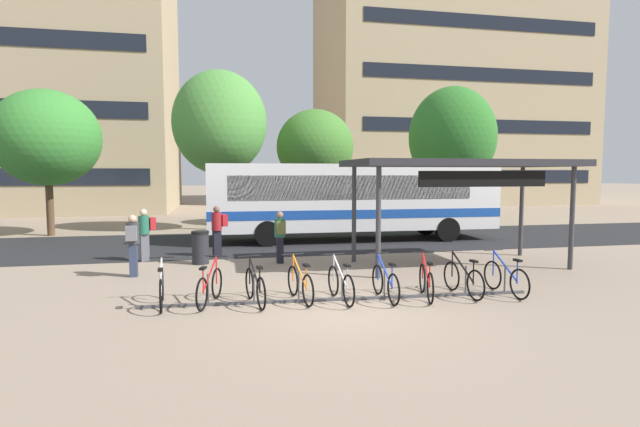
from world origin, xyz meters
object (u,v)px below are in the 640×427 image
object	(u,v)px
parked_bicycle_white_0	(162,289)
parked_bicycle_red_6	(426,282)
city_bus	(355,198)
parked_bicycle_silver_4	(341,284)
parked_bicycle_black_2	(255,287)
street_tree_0	(452,137)
street_tree_2	(47,138)
commuter_olive_pack_2	(280,234)
parked_bicycle_orange_3	(300,284)
parked_bicycle_red_1	(210,287)
street_tree_1	(315,147)
trash_bin	(200,247)
parked_bicycle_black_7	(463,279)
commuter_grey_pack_1	(133,241)
transit_shelter	(460,166)
street_tree_3	(220,123)
parked_bicycle_blue_8	(506,278)
commuter_red_pack_3	(218,228)
commuter_red_pack_0	(145,231)
parked_bicycle_blue_5	(385,283)

from	to	relation	value
parked_bicycle_white_0	parked_bicycle_red_6	size ratio (longest dim) A/B	1.02
city_bus	parked_bicycle_silver_4	world-z (taller)	city_bus
parked_bicycle_black_2	street_tree_0	xyz separation A→B (m)	(12.46, 15.72, 4.50)
street_tree_2	commuter_olive_pack_2	bearing A→B (deg)	-43.11
parked_bicycle_orange_3	parked_bicycle_white_0	bearing A→B (deg)	77.32
parked_bicycle_red_1	street_tree_1	bearing A→B (deg)	-2.16
city_bus	trash_bin	xyz separation A→B (m)	(-6.21, -4.25, -1.26)
city_bus	trash_bin	world-z (taller)	city_bus
parked_bicycle_black_7	commuter_grey_pack_1	distance (m)	8.72
parked_bicycle_white_0	parked_bicycle_black_2	distance (m)	1.98
transit_shelter	parked_bicycle_white_0	bearing A→B (deg)	-160.27
parked_bicycle_black_7	transit_shelter	xyz separation A→B (m)	(1.64, 3.39, 2.66)
parked_bicycle_silver_4	street_tree_3	distance (m)	15.25
parked_bicycle_red_6	street_tree_3	distance (m)	15.83
parked_bicycle_blue_8	parked_bicycle_black_2	bearing A→B (deg)	83.51
parked_bicycle_white_0	parked_bicycle_silver_4	bearing A→B (deg)	-99.90
parked_bicycle_red_6	street_tree_0	distance (m)	18.73
commuter_red_pack_3	parked_bicycle_orange_3	bearing A→B (deg)	87.74
parked_bicycle_red_6	street_tree_3	world-z (taller)	street_tree_3
parked_bicycle_red_1	parked_bicycle_red_6	xyz separation A→B (m)	(4.81, -0.45, 0.00)
parked_bicycle_white_0	commuter_red_pack_0	size ratio (longest dim) A/B	1.02
city_bus	transit_shelter	world-z (taller)	transit_shelter
parked_bicycle_white_0	parked_bicycle_silver_4	world-z (taller)	same
transit_shelter	commuter_red_pack_0	size ratio (longest dim) A/B	3.99
parked_bicycle_blue_5	parked_bicycle_blue_8	xyz separation A→B (m)	(2.93, -0.10, 0.00)
commuter_red_pack_0	street_tree_1	distance (m)	12.55
parked_bicycle_black_7	commuter_grey_pack_1	world-z (taller)	commuter_grey_pack_1
commuter_olive_pack_2	trash_bin	xyz separation A→B (m)	(-2.46, 0.40, -0.42)
parked_bicycle_silver_4	street_tree_2	bearing A→B (deg)	31.24
parked_bicycle_orange_3	commuter_grey_pack_1	distance (m)	5.35
parked_bicycle_blue_5	city_bus	bearing A→B (deg)	-12.86
commuter_olive_pack_2	parked_bicycle_white_0	bearing A→B (deg)	144.50
parked_bicycle_white_0	parked_bicycle_black_7	xyz separation A→B (m)	(6.77, -0.42, 0.00)
parked_bicycle_orange_3	commuter_olive_pack_2	size ratio (longest dim) A/B	1.04
parked_bicycle_black_2	parked_bicycle_black_7	xyz separation A→B (m)	(4.80, -0.22, 0.00)
commuter_olive_pack_2	street_tree_0	bearing A→B (deg)	-46.59
parked_bicycle_orange_3	parked_bicycle_silver_4	world-z (taller)	same
trash_bin	commuter_red_pack_0	bearing A→B (deg)	155.03
parked_bicycle_red_6	commuter_red_pack_3	bearing A→B (deg)	49.19
parked_bicycle_blue_5	street_tree_3	world-z (taller)	street_tree_3
parked_bicycle_blue_5	parked_bicycle_red_6	distance (m)	0.96
parked_bicycle_silver_4	street_tree_3	size ratio (longest dim) A/B	0.22
commuter_grey_pack_1	street_tree_0	xyz separation A→B (m)	(15.54, 12.25, 3.90)
commuter_red_pack_0	commuter_olive_pack_2	bearing A→B (deg)	137.53
transit_shelter	commuter_red_pack_0	distance (m)	10.12
street_tree_3	parked_bicycle_white_0	bearing A→B (deg)	-95.35
parked_bicycle_orange_3	street_tree_2	bearing A→B (deg)	24.81
parked_bicycle_red_1	parked_bicycle_red_6	size ratio (longest dim) A/B	0.99
parked_bicycle_silver_4	parked_bicycle_blue_8	xyz separation A→B (m)	(3.95, -0.18, 0.00)
parked_bicycle_black_2	parked_bicycle_blue_8	distance (m)	5.84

